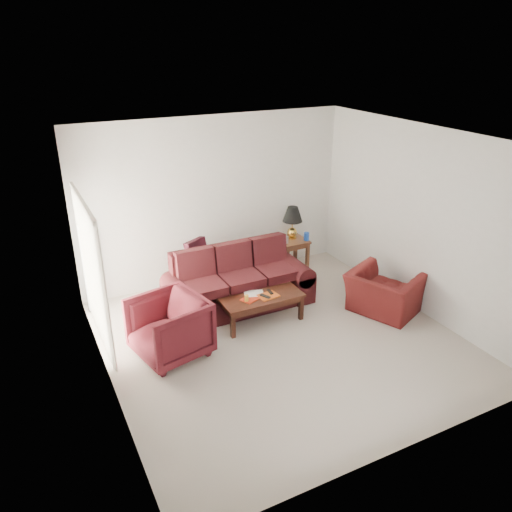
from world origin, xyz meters
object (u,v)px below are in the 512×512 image
at_px(armchair_right, 384,293).
at_px(coffee_table, 260,307).
at_px(floor_lamp, 90,269).
at_px(sofa, 239,279).
at_px(end_table, 291,254).
at_px(armchair_left, 169,328).

distance_m(armchair_right, coffee_table, 2.05).
xyz_separation_m(floor_lamp, coffee_table, (2.31, -1.54, -0.53)).
height_order(floor_lamp, armchair_right, floor_lamp).
distance_m(sofa, floor_lamp, 2.42).
xyz_separation_m(end_table, armchair_left, (-3.03, -1.76, 0.14)).
bearing_deg(coffee_table, armchair_right, -18.24).
height_order(sofa, coffee_table, sofa).
relative_size(sofa, coffee_table, 1.86).
xyz_separation_m(armchair_right, coffee_table, (-1.94, 0.67, -0.12)).
distance_m(end_table, coffee_table, 2.08).
height_order(armchair_right, coffee_table, armchair_right).
bearing_deg(coffee_table, end_table, 46.42).
height_order(end_table, coffee_table, end_table).
bearing_deg(armchair_left, armchair_right, 70.82).
relative_size(end_table, floor_lamp, 0.40).
height_order(armchair_left, armchair_right, armchair_left).
bearing_deg(end_table, coffee_table, -134.31).
bearing_deg(sofa, coffee_table, -81.00).
relative_size(sofa, floor_lamp, 1.60).
relative_size(end_table, armchair_left, 0.62).
xyz_separation_m(armchair_left, armchair_right, (3.51, -0.40, -0.09)).
bearing_deg(sofa, floor_lamp, 155.15).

